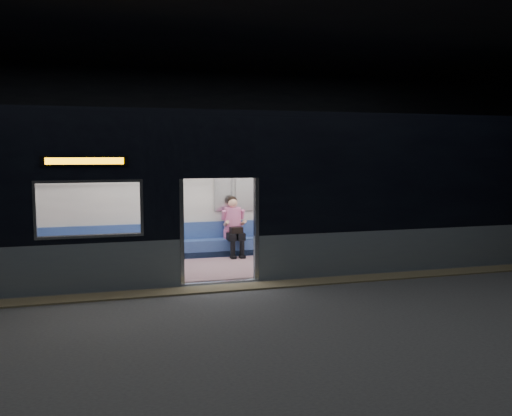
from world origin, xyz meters
name	(u,v)px	position (x,y,z in m)	size (l,w,h in m)	color
station_floor	(233,297)	(0.00, 0.00, -0.01)	(24.00, 14.00, 0.01)	#47494C
station_envelope	(232,86)	(0.00, 0.00, 3.66)	(24.00, 14.00, 5.00)	black
tactile_strip	(226,288)	(0.00, 0.55, 0.01)	(22.80, 0.50, 0.03)	#8C7F59
metro_car	(205,184)	(0.00, 2.54, 1.85)	(18.00, 3.04, 3.35)	gray
passenger	(233,223)	(0.88, 3.55, 0.83)	(0.42, 0.73, 1.44)	black
handbag	(236,230)	(0.89, 3.30, 0.69)	(0.29, 0.25, 0.14)	black
transit_map	(238,195)	(1.06, 3.85, 1.50)	(1.07, 0.03, 0.70)	white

